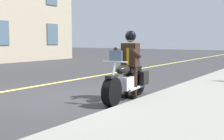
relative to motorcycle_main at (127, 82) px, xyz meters
name	(u,v)px	position (x,y,z in m)	size (l,w,h in m)	color
ground_plane	(71,96)	(0.48, -1.48, -0.45)	(80.00, 80.00, 0.00)	#333335
lane_center_stripe	(24,88)	(0.48, -3.48, -0.45)	(60.00, 0.16, 0.01)	#E5DB4C
motorcycle_main	(127,82)	(0.00, 0.00, 0.00)	(2.22, 0.78, 1.26)	black
rider_main	(130,58)	(-0.19, -0.03, 0.58)	(0.67, 0.61, 1.74)	black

